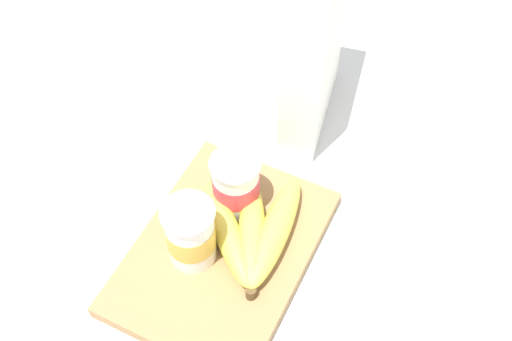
{
  "coord_description": "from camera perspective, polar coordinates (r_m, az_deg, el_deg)",
  "views": [
    {
      "loc": [
        -0.36,
        -0.23,
        0.75
      ],
      "look_at": [
        0.1,
        0.0,
        0.07
      ],
      "focal_mm": 44.58,
      "sensor_mm": 36.0,
      "label": 1
    }
  ],
  "objects": [
    {
      "name": "banana_bunch",
      "position": [
        0.83,
        -0.23,
        -5.61
      ],
      "size": [
        0.19,
        0.15,
        0.04
      ],
      "color": "#E0D24B",
      "rests_on": "cutting_board"
    },
    {
      "name": "yogurt_cup_front",
      "position": [
        0.8,
        -5.89,
        -5.68
      ],
      "size": [
        0.07,
        0.07,
        0.1
      ],
      "color": "white",
      "rests_on": "cutting_board"
    },
    {
      "name": "yogurt_cup_back",
      "position": [
        0.84,
        -1.82,
        -1.22
      ],
      "size": [
        0.07,
        0.07,
        0.09
      ],
      "color": "white",
      "rests_on": "cutting_board"
    },
    {
      "name": "cereal_box",
      "position": [
        0.91,
        5.33,
        11.06
      ],
      "size": [
        0.19,
        0.09,
        0.29
      ],
      "primitive_type": "cube",
      "rotation": [
        0.0,
        0.0,
        0.19
      ],
      "color": "white",
      "rests_on": "ground_plane"
    },
    {
      "name": "ground_plane",
      "position": [
        0.86,
        -2.96,
        -7.66
      ],
      "size": [
        2.4,
        2.4,
        0.0
      ],
      "primitive_type": "plane",
      "color": "silver"
    },
    {
      "name": "cutting_board",
      "position": [
        0.85,
        -2.99,
        -7.3
      ],
      "size": [
        0.3,
        0.22,
        0.02
      ],
      "primitive_type": "cube",
      "color": "#A37A4C",
      "rests_on": "ground_plane"
    }
  ]
}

